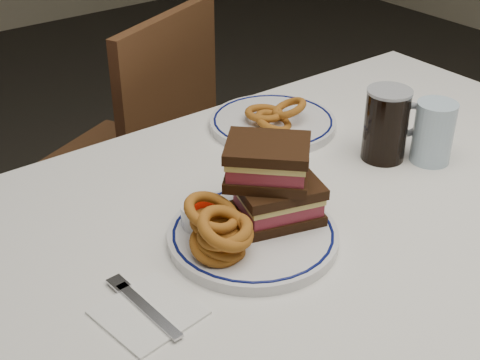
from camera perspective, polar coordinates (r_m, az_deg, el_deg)
dining_table at (r=1.17m, az=7.70°, el=-6.30°), size 1.27×0.87×0.75m
chair_far at (r=1.83m, az=-8.64°, el=2.15°), size 0.54×0.54×0.88m
main_plate at (r=1.01m, az=1.12°, el=-4.75°), size 0.26×0.26×0.02m
reuben_sandwich at (r=1.01m, az=2.81°, el=-0.11°), size 0.16×0.16×0.13m
onion_rings_main at (r=0.95m, az=-1.76°, el=-4.28°), size 0.10×0.12×0.09m
ketchup_ramekin at (r=1.01m, az=-3.44°, el=-2.88°), size 0.06×0.06×0.03m
beer_mug at (r=1.24m, az=12.47°, el=4.71°), size 0.12×0.08×0.13m
water_glass at (r=1.25m, az=16.17°, el=3.92°), size 0.07×0.07×0.11m
far_plate at (r=1.35m, az=2.81°, el=4.92°), size 0.25×0.25×0.02m
onion_rings_far at (r=1.33m, az=2.99°, el=5.60°), size 0.12×0.10×0.07m
napkin_fork at (r=0.90m, az=-7.93°, el=-11.01°), size 0.13×0.16×0.01m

